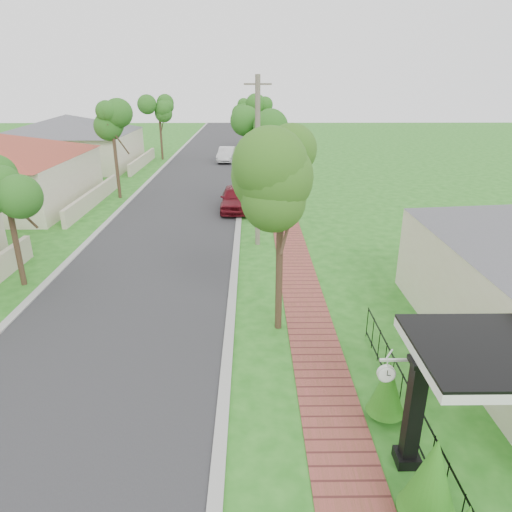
% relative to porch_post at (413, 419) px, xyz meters
% --- Properties ---
extents(ground, '(160.00, 160.00, 0.00)m').
position_rel_porch_post_xyz_m(ground, '(-4.55, 1.00, -1.12)').
color(ground, '#216518').
rests_on(ground, ground).
extents(road, '(7.00, 120.00, 0.02)m').
position_rel_porch_post_xyz_m(road, '(-7.55, 21.00, -1.12)').
color(road, '#28282B').
rests_on(road, ground).
extents(kerb_right, '(0.30, 120.00, 0.10)m').
position_rel_porch_post_xyz_m(kerb_right, '(-3.90, 21.00, -1.12)').
color(kerb_right, '#9E9E99').
rests_on(kerb_right, ground).
extents(kerb_left, '(0.30, 120.00, 0.10)m').
position_rel_porch_post_xyz_m(kerb_left, '(-11.20, 21.00, -1.12)').
color(kerb_left, '#9E9E99').
rests_on(kerb_left, ground).
extents(sidewalk, '(1.50, 120.00, 0.03)m').
position_rel_porch_post_xyz_m(sidewalk, '(-1.30, 21.00, -1.12)').
color(sidewalk, '#953F3B').
rests_on(sidewalk, ground).
extents(porch_post, '(0.48, 0.48, 2.52)m').
position_rel_porch_post_xyz_m(porch_post, '(0.00, 0.00, 0.00)').
color(porch_post, black).
rests_on(porch_post, ground).
extents(picket_fence, '(0.03, 8.02, 1.00)m').
position_rel_porch_post_xyz_m(picket_fence, '(0.35, 1.00, -0.59)').
color(picket_fence, black).
rests_on(picket_fence, ground).
extents(street_trees, '(10.70, 37.65, 5.89)m').
position_rel_porch_post_xyz_m(street_trees, '(-7.42, 27.84, 3.42)').
color(street_trees, '#382619').
rests_on(street_trees, ground).
extents(hedge_row, '(0.90, 4.71, 1.87)m').
position_rel_porch_post_xyz_m(hedge_row, '(-0.10, -1.15, -0.26)').
color(hedge_row, '#1C6614').
rests_on(hedge_row, ground).
extents(far_house_grey, '(15.56, 15.56, 4.60)m').
position_rel_porch_post_xyz_m(far_house_grey, '(-19.52, 35.00, 1.22)').
color(far_house_grey, beige).
rests_on(far_house_grey, ground).
extents(parked_car_red, '(1.75, 4.32, 1.47)m').
position_rel_porch_post_xyz_m(parked_car_red, '(-4.15, 19.73, -0.39)').
color(parked_car_red, maroon).
rests_on(parked_car_red, ground).
extents(parked_car_white, '(1.80, 4.25, 1.36)m').
position_rel_porch_post_xyz_m(parked_car_white, '(-5.55, 37.56, -0.44)').
color(parked_car_white, silver).
rests_on(parked_car_white, ground).
extents(near_tree, '(2.33, 2.33, 5.99)m').
position_rel_porch_post_xyz_m(near_tree, '(-2.35, 5.58, 3.66)').
color(near_tree, '#382619').
rests_on(near_tree, ground).
extents(utility_pole, '(1.20, 0.24, 7.67)m').
position_rel_porch_post_xyz_m(utility_pole, '(-2.89, 13.55, 2.77)').
color(utility_pole, '#6E6355').
rests_on(utility_pole, ground).
extents(station_clock, '(0.64, 0.13, 0.53)m').
position_rel_porch_post_xyz_m(station_clock, '(-0.49, 0.40, 0.83)').
color(station_clock, white).
rests_on(station_clock, ground).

